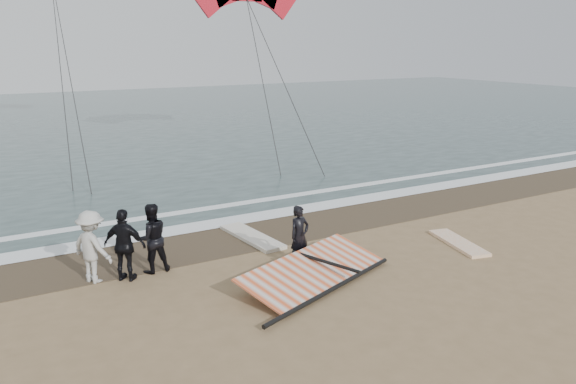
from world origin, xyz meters
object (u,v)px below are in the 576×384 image
sail_rig (309,272)px  man_main (299,236)px  board_white (459,243)px  board_cream (252,237)px

sail_rig → man_main: bearing=72.5°
board_white → board_cream: board_cream is taller
board_cream → sail_rig: size_ratio=0.59×
board_cream → board_white: bearing=-39.9°
man_main → board_white: bearing=-20.3°
man_main → board_white: 4.87m
man_main → sail_rig: 1.16m
man_main → board_cream: bearing=85.8°
board_white → sail_rig: size_ratio=0.50×
man_main → board_cream: size_ratio=0.60×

